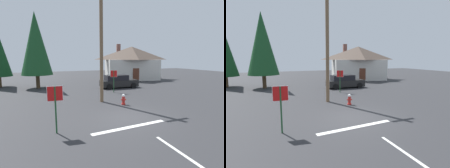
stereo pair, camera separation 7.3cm
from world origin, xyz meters
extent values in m
cube|color=#2D2D30|center=(0.00, 0.00, -0.05)|extent=(80.00, 80.00, 0.10)
cube|color=silver|center=(-0.71, -1.39, 0.00)|extent=(4.42, 0.61, 0.01)
cube|color=silver|center=(-0.20, -4.54, 0.00)|extent=(0.21, 3.19, 0.01)
cylinder|color=#1E4C28|center=(-4.39, -0.68, 1.15)|extent=(0.08, 0.08, 2.30)
cube|color=white|center=(-4.39, -0.68, 1.95)|extent=(0.73, 0.11, 0.73)
cube|color=red|center=(-4.39, -0.68, 1.95)|extent=(0.69, 0.11, 0.69)
cylinder|color=#AD231E|center=(0.99, 2.87, 0.05)|extent=(0.30, 0.30, 0.10)
cylinder|color=#AD231E|center=(0.99, 2.87, 0.38)|extent=(0.22, 0.22, 0.55)
sphere|color=white|center=(0.99, 2.87, 0.72)|extent=(0.24, 0.24, 0.24)
cylinder|color=#AD231E|center=(0.83, 2.87, 0.40)|extent=(0.10, 0.09, 0.09)
cylinder|color=#AD231E|center=(1.15, 2.87, 0.40)|extent=(0.10, 0.09, 0.09)
cylinder|color=#AD231E|center=(0.99, 2.71, 0.40)|extent=(0.11, 0.10, 0.11)
cylinder|color=brown|center=(-0.24, 4.42, 4.67)|extent=(0.28, 0.28, 9.33)
cylinder|color=#1E4C28|center=(2.29, 7.76, 1.15)|extent=(0.08, 0.08, 2.31)
cube|color=white|center=(2.29, 7.76, 1.98)|extent=(0.64, 0.33, 0.70)
cube|color=red|center=(2.29, 7.76, 1.98)|extent=(0.61, 0.32, 0.66)
cube|color=beige|center=(9.63, 17.29, 1.65)|extent=(9.11, 6.86, 3.29)
pyramid|color=brown|center=(9.63, 17.29, 4.36)|extent=(9.84, 7.41, 2.14)
cube|color=brown|center=(7.85, 18.65, 4.89)|extent=(0.72, 0.72, 1.92)
cube|color=#592D1E|center=(9.05, 14.76, 1.00)|extent=(0.99, 0.28, 2.00)
cube|color=black|center=(4.12, 10.37, 0.56)|extent=(4.58, 1.96, 0.76)
cube|color=black|center=(3.76, 10.39, 1.24)|extent=(2.77, 1.66, 0.62)
cylinder|color=black|center=(5.69, 11.17, 0.32)|extent=(0.65, 0.25, 0.64)
cylinder|color=black|center=(5.60, 9.43, 0.32)|extent=(0.65, 0.25, 0.64)
cylinder|color=black|center=(2.63, 11.32, 0.32)|extent=(0.65, 0.25, 0.64)
cylinder|color=black|center=(2.55, 9.57, 0.32)|extent=(0.65, 0.25, 0.64)
cylinder|color=#4C3823|center=(-9.31, 16.23, 0.68)|extent=(0.38, 0.38, 1.36)
cylinder|color=#4C3823|center=(-4.99, 13.79, 0.80)|extent=(0.44, 0.44, 1.60)
cone|color=#194723|center=(-4.99, 13.79, 5.24)|extent=(3.55, 3.55, 7.28)
camera|label=1|loc=(-5.16, -9.41, 3.63)|focal=29.02mm
camera|label=2|loc=(-5.09, -9.44, 3.63)|focal=29.02mm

